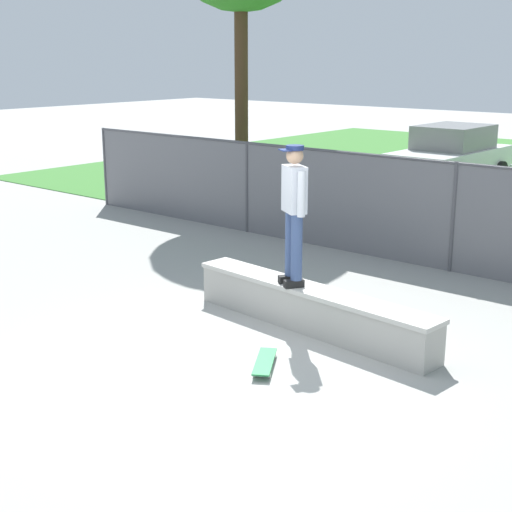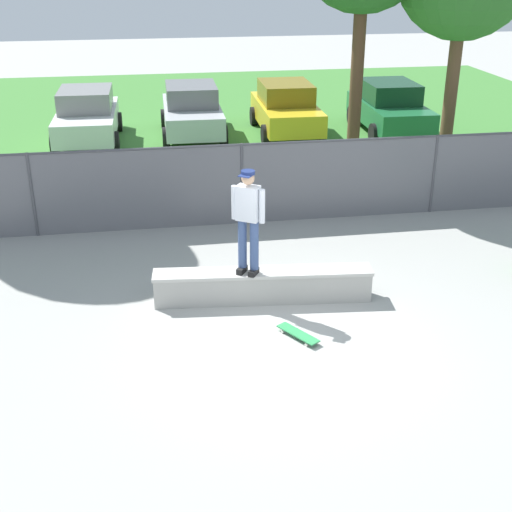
{
  "view_description": "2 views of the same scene",
  "coord_description": "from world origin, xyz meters",
  "views": [
    {
      "loc": [
        5.23,
        -6.08,
        3.52
      ],
      "look_at": [
        -0.53,
        0.8,
        1.09
      ],
      "focal_mm": 52.28,
      "sensor_mm": 36.0,
      "label": 1
    },
    {
      "loc": [
        -2.06,
        -9.11,
        5.73
      ],
      "look_at": [
        -0.33,
        1.35,
        0.94
      ],
      "focal_mm": 48.11,
      "sensor_mm": 36.0,
      "label": 2
    }
  ],
  "objects": [
    {
      "name": "ground_plane",
      "position": [
        0.0,
        0.0,
        0.0
      ],
      "size": [
        80.0,
        80.0,
        0.0
      ],
      "primitive_type": "plane",
      "color": "#9E9E99"
    },
    {
      "name": "concrete_ledge",
      "position": [
        -0.18,
        1.5,
        0.29
      ],
      "size": [
        3.86,
        0.84,
        0.58
      ],
      "color": "#A8A59E",
      "rests_on": "ground"
    },
    {
      "name": "skateboarder",
      "position": [
        -0.44,
        1.45,
        1.61
      ],
      "size": [
        0.52,
        0.42,
        1.84
      ],
      "color": "black",
      "rests_on": "concrete_ledge"
    },
    {
      "name": "skateboard",
      "position": [
        0.16,
        0.13,
        0.07
      ],
      "size": [
        0.6,
        0.78,
        0.09
      ],
      "color": "#2D8C4C",
      "rests_on": "ground"
    },
    {
      "name": "chainlink_fence",
      "position": [
        0.0,
        5.24,
        1.01
      ],
      "size": [
        18.03,
        0.07,
        1.85
      ],
      "color": "#4C4C51",
      "rests_on": "ground"
    },
    {
      "name": "car_white",
      "position": [
        -3.82,
        13.05,
        0.84
      ],
      "size": [
        2.08,
        4.23,
        1.66
      ],
      "color": "silver",
      "rests_on": "ground"
    }
  ]
}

